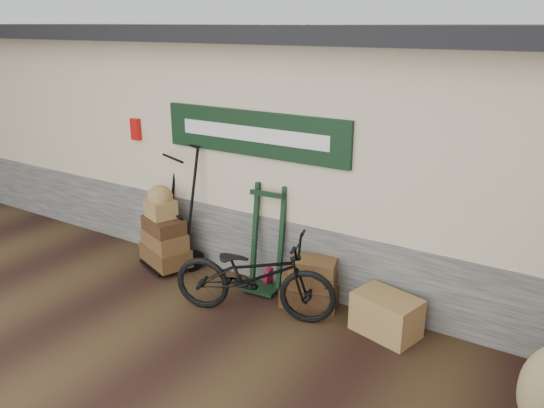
# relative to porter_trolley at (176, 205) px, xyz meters

# --- Properties ---
(ground) EXTENTS (80.00, 80.00, 0.00)m
(ground) POSITION_rel_porter_trolley_xyz_m (1.46, -0.78, -0.87)
(ground) COLOR black
(ground) RESTS_ON ground
(station_building) EXTENTS (14.40, 4.10, 3.20)m
(station_building) POSITION_rel_porter_trolley_xyz_m (1.46, 1.96, 0.74)
(station_building) COLOR #4C4C47
(station_building) RESTS_ON ground
(porter_trolley) EXTENTS (1.05, 0.92, 1.75)m
(porter_trolley) POSITION_rel_porter_trolley_xyz_m (0.00, 0.00, 0.00)
(porter_trolley) COLOR black
(porter_trolley) RESTS_ON ground
(green_barrow) EXTENTS (0.52, 0.45, 1.34)m
(green_barrow) POSITION_rel_porter_trolley_xyz_m (1.42, 0.07, -0.20)
(green_barrow) COLOR black
(green_barrow) RESTS_ON ground
(suitcase_stack) EXTENTS (0.77, 0.60, 0.60)m
(suitcase_stack) POSITION_rel_porter_trolley_xyz_m (2.09, 0.01, -0.57)
(suitcase_stack) COLOR #321A0F
(suitcase_stack) RESTS_ON ground
(wicker_hamper) EXTENTS (0.77, 0.60, 0.45)m
(wicker_hamper) POSITION_rel_porter_trolley_xyz_m (3.10, -0.12, -0.65)
(wicker_hamper) COLOR olive
(wicker_hamper) RESTS_ON ground
(bicycle) EXTENTS (1.21, 2.02, 1.11)m
(bicycle) POSITION_rel_porter_trolley_xyz_m (1.66, -0.56, -0.32)
(bicycle) COLOR black
(bicycle) RESTS_ON ground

